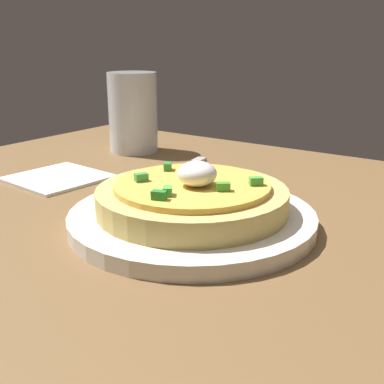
{
  "coord_description": "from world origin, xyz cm",
  "views": [
    {
      "loc": [
        20.63,
        -42.57,
        21.15
      ],
      "look_at": [
        -5.51,
        -5.17,
        6.56
      ],
      "focal_mm": 45.42,
      "sensor_mm": 36.0,
      "label": 1
    }
  ],
  "objects": [
    {
      "name": "fork",
      "position": [
        -19.15,
        13.32,
        3.28
      ],
      "size": [
        2.55,
        11.82,
        0.5
      ],
      "rotation": [
        0.0,
        0.0,
        1.7
      ],
      "color": "#B7B7BC",
      "rests_on": "dining_table"
    },
    {
      "name": "cup_near",
      "position": [
        -32.59,
        16.77,
        8.95
      ],
      "size": [
        7.92,
        7.92,
        12.82
      ],
      "color": "silver",
      "rests_on": "dining_table"
    },
    {
      "name": "napkin",
      "position": [
        -29.74,
        -1.83,
        3.23
      ],
      "size": [
        12.14,
        12.14,
        0.4
      ],
      "primitive_type": "cube",
      "rotation": [
        0.0,
        0.0,
        -0.09
      ],
      "color": "white",
      "rests_on": "dining_table"
    },
    {
      "name": "plate",
      "position": [
        -5.51,
        -5.17,
        3.79
      ],
      "size": [
        24.64,
        24.64,
        1.53
      ],
      "primitive_type": "cylinder",
      "color": "silver",
      "rests_on": "dining_table"
    },
    {
      "name": "dining_table",
      "position": [
        0.0,
        0.0,
        1.51
      ],
      "size": [
        108.22,
        66.95,
        3.03
      ],
      "primitive_type": "cube",
      "color": "brown",
      "rests_on": "ground"
    },
    {
      "name": "pizza",
      "position": [
        -5.48,
        -5.19,
        6.06
      ],
      "size": [
        18.99,
        18.99,
        5.34
      ],
      "color": "tan",
      "rests_on": "plate"
    }
  ]
}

